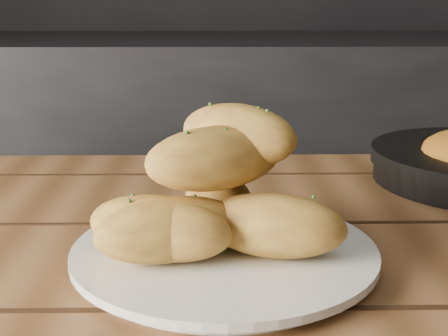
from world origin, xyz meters
The scene contains 3 objects.
counter centered at (0.00, 1.70, 0.45)m, with size 2.80×0.60×0.90m, color black.
plate centered at (-0.52, 0.69, 0.76)m, with size 0.29×0.29×0.02m.
bread_rolls centered at (-0.53, 0.69, 0.82)m, with size 0.25×0.20×0.13m.
Camera 1 is at (-0.53, 0.14, 1.00)m, focal length 50.00 mm.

